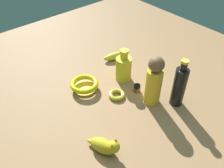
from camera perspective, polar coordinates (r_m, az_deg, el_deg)
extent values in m
plane|color=#936D47|center=(1.20, 0.00, -2.92)|extent=(2.00, 2.00, 0.00)
cylinder|color=yellow|center=(1.25, -6.43, -1.03)|extent=(0.12, 0.12, 0.01)
torus|color=#C8C40A|center=(1.23, -6.53, -0.02)|extent=(0.14, 0.14, 0.03)
cylinder|color=brown|center=(1.23, 5.91, -1.22)|extent=(0.03, 0.03, 0.03)
cylinder|color=#B39B12|center=(1.22, 5.94, -0.83)|extent=(0.03, 0.03, 0.00)
cylinder|color=black|center=(1.22, 5.97, -0.50)|extent=(0.03, 0.03, 0.01)
ellipsoid|color=gold|center=(1.45, 0.97, 6.70)|extent=(0.08, 0.17, 0.04)
cylinder|color=yellow|center=(1.13, 9.70, -0.66)|extent=(0.09, 0.09, 0.18)
sphere|color=brown|center=(1.05, 10.46, 4.60)|extent=(0.07, 0.07, 0.07)
cylinder|color=gold|center=(1.27, 2.74, 3.58)|extent=(0.08, 0.08, 0.13)
cylinder|color=gold|center=(1.22, 2.87, 6.77)|extent=(0.04, 0.04, 0.04)
cylinder|color=yellow|center=(1.21, 2.91, 7.76)|extent=(0.04, 0.04, 0.01)
torus|color=gold|center=(1.20, 1.12, -2.56)|extent=(0.08, 0.08, 0.02)
ellipsoid|color=gold|center=(0.98, -2.12, -14.37)|extent=(0.12, 0.09, 0.06)
sphere|color=gold|center=(0.94, 0.39, -14.61)|extent=(0.05, 0.05, 0.05)
cone|color=gold|center=(0.93, 0.81, -13.27)|extent=(0.02, 0.02, 0.02)
cone|color=gold|center=(0.92, -0.02, -14.46)|extent=(0.02, 0.02, 0.02)
ellipsoid|color=gold|center=(1.00, -4.63, -13.59)|extent=(0.05, 0.03, 0.02)
cylinder|color=black|center=(1.15, 15.54, -0.75)|extent=(0.06, 0.06, 0.20)
cylinder|color=black|center=(1.07, 16.64, 3.99)|extent=(0.03, 0.03, 0.04)
cylinder|color=yellow|center=(1.06, 16.89, 5.08)|extent=(0.03, 0.03, 0.01)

